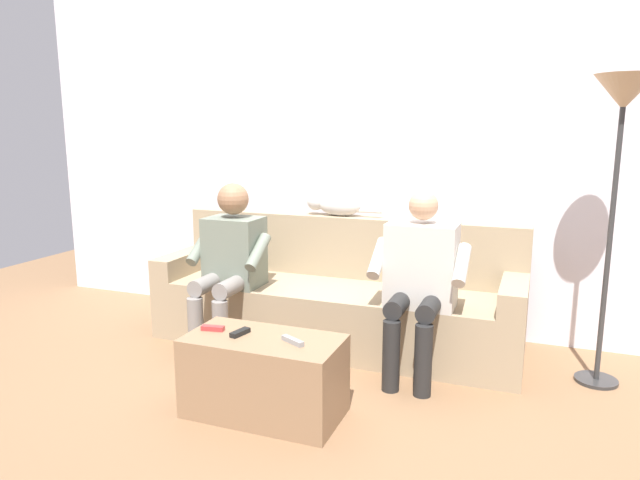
% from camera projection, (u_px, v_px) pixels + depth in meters
% --- Properties ---
extents(ground_plane, '(8.00, 8.00, 0.00)m').
position_uv_depth(ground_plane, '(295.00, 383.00, 3.35)').
color(ground_plane, '#846042').
extents(back_wall, '(5.47, 0.06, 2.68)m').
position_uv_depth(back_wall, '(359.00, 145.00, 4.20)').
color(back_wall, silver).
rests_on(back_wall, ground).
extents(couch, '(2.47, 0.76, 0.84)m').
position_uv_depth(couch, '(338.00, 298.00, 3.98)').
color(couch, '#9E896B').
rests_on(couch, ground).
extents(coffee_table, '(0.79, 0.41, 0.42)m').
position_uv_depth(coffee_table, '(264.00, 376.00, 2.95)').
color(coffee_table, '#8C6B4C').
rests_on(coffee_table, ground).
extents(person_left_seated, '(0.56, 0.51, 1.10)m').
position_uv_depth(person_left_seated, '(419.00, 275.00, 3.36)').
color(person_left_seated, beige).
rests_on(person_left_seated, ground).
extents(person_right_seated, '(0.51, 0.55, 1.10)m').
position_uv_depth(person_right_seated, '(230.00, 257.00, 3.81)').
color(person_right_seated, slate).
rests_on(person_right_seated, ground).
extents(cat_on_backrest, '(0.56, 0.15, 0.17)m').
position_uv_depth(cat_on_backrest, '(334.00, 204.00, 4.11)').
color(cat_on_backrest, silver).
rests_on(cat_on_backrest, couch).
extents(remote_black, '(0.07, 0.13, 0.02)m').
position_uv_depth(remote_black, '(240.00, 333.00, 2.95)').
color(remote_black, black).
rests_on(remote_black, coffee_table).
extents(remote_red, '(0.13, 0.06, 0.02)m').
position_uv_depth(remote_red, '(213.00, 328.00, 3.01)').
color(remote_red, '#B73333').
rests_on(remote_red, coffee_table).
extents(remote_gray, '(0.14, 0.10, 0.02)m').
position_uv_depth(remote_gray, '(293.00, 341.00, 2.83)').
color(remote_gray, gray).
rests_on(remote_gray, coffee_table).
extents(floor_lamp, '(0.32, 0.32, 1.74)m').
position_uv_depth(floor_lamp, '(622.00, 120.00, 3.08)').
color(floor_lamp, '#2D2D2D').
rests_on(floor_lamp, ground).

